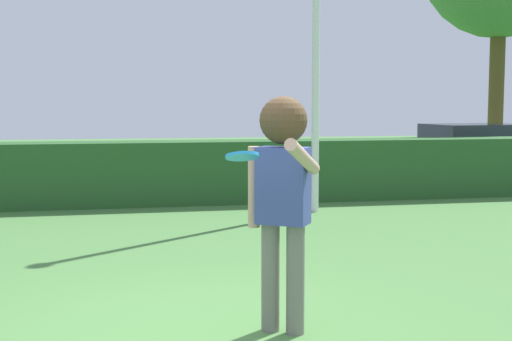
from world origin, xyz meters
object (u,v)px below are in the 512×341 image
person (283,181)px  parked_car_white (475,148)px  frisbee (242,156)px  lamppost (316,6)px

person → parked_car_white: bearing=54.6°
frisbee → parked_car_white: (7.55, 10.38, -0.69)m
frisbee → lamppost: (2.32, 6.02, 1.89)m
person → parked_car_white: 12.41m
frisbee → parked_car_white: 12.86m
frisbee → lamppost: lamppost is taller
frisbee → person: bearing=37.2°
lamppost → person: bearing=-108.8°
parked_car_white → lamppost: bearing=-140.1°
person → lamppost: lamppost is taller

